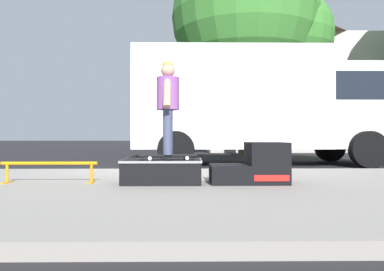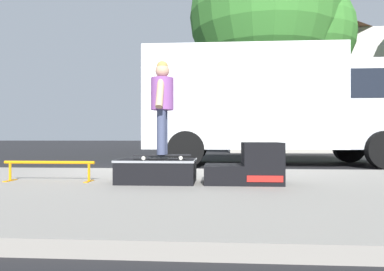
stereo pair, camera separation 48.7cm
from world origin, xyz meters
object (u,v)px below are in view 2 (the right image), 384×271
Objects in this scene: kicker_ramp at (250,166)px; box_truck at (277,102)px; street_tree_main at (273,20)px; skateboard at (162,155)px; skater_kid at (162,99)px; skate_box at (157,170)px; grind_rail at (49,166)px.

box_truck is at bearing 76.69° from kicker_ramp.
box_truck is 6.31m from street_tree_main.
skateboard is 0.62× the size of skater_kid.
skate_box is 1.34× the size of skateboard.
grind_rail is 12.08m from street_tree_main.
street_tree_main is (0.65, 4.97, 3.84)m from box_truck.
grind_rail is 0.19× the size of box_truck.
kicker_ramp reaches higher than skate_box.
street_tree_main is at bearing 64.78° from grind_rail.
skateboard is 0.09× the size of street_tree_main.
grind_rail is 0.15× the size of street_tree_main.
street_tree_main is (3.01, 9.95, 4.27)m from skater_kid.
skate_box is 0.23m from skateboard.
grind_rail is at bearing -129.21° from box_truck.
skate_box is at bearing 179.98° from kicker_ramp.
skate_box is 1.28m from kicker_ramp.
street_tree_main reaches higher than box_truck.
skater_kid reaches higher than kicker_ramp.
skater_kid is (0.00, 0.00, 0.77)m from skateboard.
skateboard is 11.55m from street_tree_main.
street_tree_main is at bearing 72.64° from skate_box.
kicker_ramp is at bearing 2.65° from skateboard.
street_tree_main reaches higher than kicker_ramp.
street_tree_main reaches higher than grind_rail.
skateboard is at bearing 0.00° from skater_kid.
skater_kid is (-1.19, -0.06, 0.91)m from kicker_ramp.
kicker_ramp is 0.78× the size of grind_rail.
box_truck is (4.00, 4.90, 1.37)m from grind_rail.
street_tree_main is (3.01, 9.95, 5.04)m from skateboard.
skater_kid is at bearing -115.36° from box_truck.
skateboard is 5.64m from box_truck.
box_truck is (1.16, 4.92, 1.35)m from kicker_ramp.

